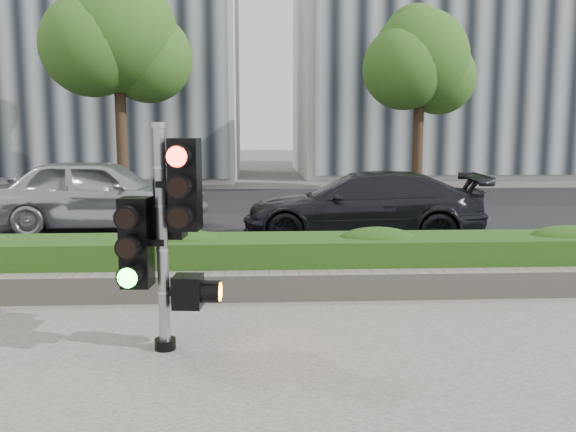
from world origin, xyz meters
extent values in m
plane|color=#51514C|center=(0.00, 0.00, 0.00)|extent=(120.00, 120.00, 0.00)
cube|color=black|center=(0.00, 10.00, 0.01)|extent=(60.00, 13.00, 0.02)
cube|color=gray|center=(0.00, 3.15, 0.06)|extent=(60.00, 0.25, 0.12)
cube|color=gray|center=(0.00, 1.90, 0.20)|extent=(12.00, 0.32, 0.34)
cube|color=#417624|center=(0.00, 2.55, 0.37)|extent=(12.00, 1.00, 0.68)
cube|color=#B7B7B2|center=(-9.00, 23.00, 7.50)|extent=(16.00, 9.00, 15.00)
cube|color=#B7B7B2|center=(11.00, 25.00, 6.00)|extent=(18.00, 10.00, 12.00)
cylinder|color=black|center=(-4.50, 14.50, 2.02)|extent=(0.36, 0.36, 4.03)
sphere|color=#215017|center=(-4.50, 14.50, 5.18)|extent=(3.74, 3.74, 3.74)
sphere|color=#215017|center=(-3.64, 14.86, 4.46)|extent=(2.88, 2.88, 2.88)
sphere|color=#215017|center=(-5.22, 14.07, 4.75)|extent=(3.17, 3.17, 3.17)
sphere|color=#215017|center=(-4.50, 15.22, 6.05)|extent=(2.59, 2.59, 2.59)
cylinder|color=black|center=(5.50, 15.50, 1.79)|extent=(0.36, 0.36, 3.58)
sphere|color=#215017|center=(5.50, 15.50, 4.61)|extent=(3.33, 3.33, 3.33)
sphere|color=#215017|center=(6.27, 15.82, 3.97)|extent=(2.56, 2.56, 2.56)
sphere|color=#215017|center=(4.86, 15.12, 4.22)|extent=(2.82, 2.82, 2.82)
sphere|color=#215017|center=(5.50, 16.14, 5.38)|extent=(2.30, 2.30, 2.30)
cylinder|color=black|center=(-1.06, 0.16, 0.08)|extent=(0.21, 0.21, 0.11)
cylinder|color=gray|center=(-1.06, 0.16, 1.11)|extent=(0.11, 0.11, 2.16)
cylinder|color=gray|center=(-1.06, 0.16, 2.21)|extent=(0.14, 0.14, 0.05)
cube|color=#FF1107|center=(-0.83, 0.11, 1.66)|extent=(0.30, 0.30, 0.86)
cube|color=#14E51E|center=(-1.31, 0.16, 1.10)|extent=(0.30, 0.30, 0.86)
cube|color=black|center=(-1.01, 0.40, 1.40)|extent=(0.30, 0.30, 0.59)
cube|color=orange|center=(-0.83, 0.17, 0.61)|extent=(0.30, 0.30, 0.32)
imported|color=#AEB2B5|center=(-3.52, 7.58, 0.81)|extent=(4.62, 1.87, 1.57)
imported|color=black|center=(1.90, 6.03, 0.69)|extent=(4.80, 2.32, 1.35)
camera|label=1|loc=(-0.16, -5.64, 2.17)|focal=38.00mm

